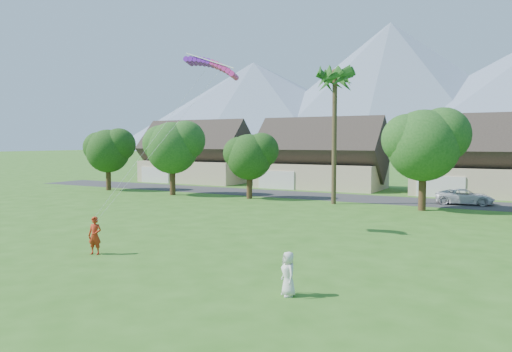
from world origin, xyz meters
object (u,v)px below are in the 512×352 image
Objects in this scene: kite_flyer at (95,236)px; parafoil_kite at (213,64)px; parked_car at (465,197)px; watcher at (288,274)px.

parafoil_kite is at bearing 59.32° from kite_flyer.
parafoil_kite is (-12.18, -23.17, 9.87)m from parked_car.
kite_flyer is at bearing 146.81° from parked_car.
watcher is at bearing -54.81° from parafoil_kite.
parafoil_kite is at bearing 143.68° from parked_car.
watcher is 32.59m from parked_car.
parafoil_kite is (-9.60, 9.31, 9.74)m from watcher.
parked_car is 1.42× the size of parafoil_kite.
watcher is 0.47× the size of parafoil_kite.
watcher reaches higher than parked_car.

